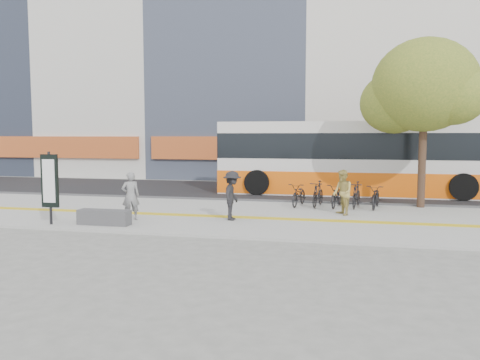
% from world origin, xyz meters
% --- Properties ---
extents(ground, '(120.00, 120.00, 0.00)m').
position_xyz_m(ground, '(0.00, 0.00, 0.00)').
color(ground, '#63635E').
rests_on(ground, ground).
extents(sidewalk, '(40.00, 7.00, 0.08)m').
position_xyz_m(sidewalk, '(0.00, 1.50, 0.04)').
color(sidewalk, gray).
rests_on(sidewalk, ground).
extents(tactile_strip, '(40.00, 0.45, 0.01)m').
position_xyz_m(tactile_strip, '(0.00, 1.00, 0.09)').
color(tactile_strip, gold).
rests_on(tactile_strip, sidewalk).
extents(street, '(40.00, 8.00, 0.06)m').
position_xyz_m(street, '(0.00, 9.00, 0.03)').
color(street, black).
rests_on(street, ground).
extents(curb, '(40.00, 0.25, 0.14)m').
position_xyz_m(curb, '(0.00, 5.00, 0.07)').
color(curb, '#363638').
rests_on(curb, ground).
extents(bench, '(1.60, 0.45, 0.45)m').
position_xyz_m(bench, '(-2.60, -1.20, 0.30)').
color(bench, '#363638').
rests_on(bench, sidewalk).
extents(signboard, '(0.55, 0.10, 2.20)m').
position_xyz_m(signboard, '(-4.20, -1.51, 1.37)').
color(signboard, black).
rests_on(signboard, sidewalk).
extents(street_tree, '(4.40, 3.80, 6.31)m').
position_xyz_m(street_tree, '(7.18, 4.82, 4.51)').
color(street_tree, '#332217').
rests_on(street_tree, sidewalk).
extents(bus, '(12.48, 2.96, 3.32)m').
position_xyz_m(bus, '(4.83, 8.50, 1.62)').
color(bus, silver).
rests_on(bus, street).
extents(bicycle_row, '(3.67, 1.73, 0.97)m').
position_xyz_m(bicycle_row, '(4.13, 4.00, 0.53)').
color(bicycle_row, black).
rests_on(bicycle_row, sidewalk).
extents(seated_woman, '(0.67, 0.61, 1.54)m').
position_xyz_m(seated_woman, '(-2.18, -0.26, 0.85)').
color(seated_woman, black).
rests_on(seated_woman, sidewalk).
extents(pedestrian_tan, '(0.85, 0.92, 1.54)m').
position_xyz_m(pedestrian_tan, '(4.36, 2.20, 0.85)').
color(pedestrian_tan, tan).
rests_on(pedestrian_tan, sidewalk).
extents(pedestrian_dark, '(0.59, 1.02, 1.56)m').
position_xyz_m(pedestrian_dark, '(0.96, 0.45, 0.86)').
color(pedestrian_dark, black).
rests_on(pedestrian_dark, sidewalk).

